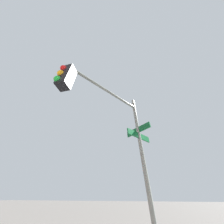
% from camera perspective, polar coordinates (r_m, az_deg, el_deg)
% --- Properties ---
extents(traffic_signal_near, '(2.25, 2.81, 5.02)m').
position_cam_1_polar(traffic_signal_near, '(3.04, -1.77, -2.78)').
color(traffic_signal_near, slate).
rests_on(traffic_signal_near, ground_plane).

